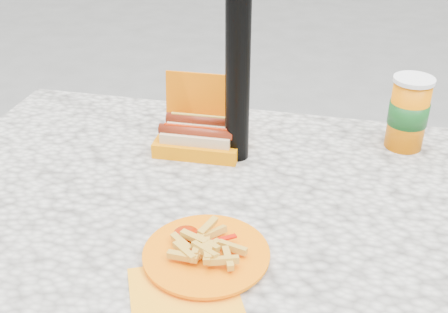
# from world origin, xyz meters

# --- Properties ---
(picnic_table) EXTENTS (1.20, 0.80, 0.75)m
(picnic_table) POSITION_xyz_m (0.00, 0.00, 0.64)
(picnic_table) COLOR beige
(picnic_table) RESTS_ON ground
(hotdog_box) EXTENTS (0.18, 0.14, 0.15)m
(hotdog_box) POSITION_xyz_m (-0.09, 0.18, 0.78)
(hotdog_box) COLOR #FF7200
(hotdog_box) RESTS_ON picnic_table
(fries_plate) EXTENTS (0.22, 0.30, 0.04)m
(fries_plate) POSITION_xyz_m (0.02, -0.19, 0.76)
(fries_plate) COLOR #FF9F16
(fries_plate) RESTS_ON picnic_table
(soda_cup) EXTENTS (0.09, 0.09, 0.16)m
(soda_cup) POSITION_xyz_m (0.35, 0.28, 0.83)
(soda_cup) COLOR #FF7A00
(soda_cup) RESTS_ON picnic_table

